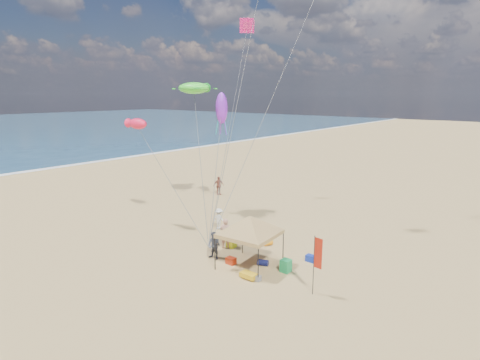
{
  "coord_description": "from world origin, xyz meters",
  "views": [
    {
      "loc": [
        15.85,
        -16.3,
        9.45
      ],
      "look_at": [
        0.0,
        3.0,
        4.0
      ],
      "focal_mm": 29.7,
      "sensor_mm": 36.0,
      "label": 1
    }
  ],
  "objects_px": {
    "beach_cart": "(249,275)",
    "person_near_b": "(214,246)",
    "cooler_red": "(231,261)",
    "canopy_tent": "(250,218)",
    "person_near_c": "(219,219)",
    "person_far_a": "(219,186)",
    "cooler_blue": "(311,258)",
    "feather_flag": "(317,257)",
    "chair_green": "(286,266)",
    "chair_yellow": "(231,242)",
    "person_near_a": "(225,233)"
  },
  "relations": [
    {
      "from": "beach_cart",
      "to": "person_near_c",
      "type": "distance_m",
      "value": 7.98
    },
    {
      "from": "feather_flag",
      "to": "chair_yellow",
      "type": "distance_m",
      "value": 7.57
    },
    {
      "from": "cooler_blue",
      "to": "person_near_b",
      "type": "height_order",
      "value": "person_near_b"
    },
    {
      "from": "person_near_b",
      "to": "cooler_red",
      "type": "bearing_deg",
      "value": -5.67
    },
    {
      "from": "cooler_red",
      "to": "chair_green",
      "type": "height_order",
      "value": "chair_green"
    },
    {
      "from": "person_near_b",
      "to": "person_far_a",
      "type": "distance_m",
      "value": 15.05
    },
    {
      "from": "person_near_c",
      "to": "person_far_a",
      "type": "distance_m",
      "value": 9.92
    },
    {
      "from": "cooler_blue",
      "to": "canopy_tent",
      "type": "bearing_deg",
      "value": -129.84
    },
    {
      "from": "canopy_tent",
      "to": "cooler_blue",
      "type": "xyz_separation_m",
      "value": [
        2.31,
        2.77,
        -2.66
      ]
    },
    {
      "from": "cooler_blue",
      "to": "person_near_c",
      "type": "height_order",
      "value": "person_near_c"
    },
    {
      "from": "canopy_tent",
      "to": "beach_cart",
      "type": "distance_m",
      "value": 3.05
    },
    {
      "from": "person_near_a",
      "to": "person_near_c",
      "type": "bearing_deg",
      "value": -69.42
    },
    {
      "from": "person_near_a",
      "to": "person_near_b",
      "type": "xyz_separation_m",
      "value": [
        0.61,
        -1.68,
        -0.14
      ]
    },
    {
      "from": "canopy_tent",
      "to": "person_near_b",
      "type": "height_order",
      "value": "canopy_tent"
    },
    {
      "from": "cooler_red",
      "to": "chair_yellow",
      "type": "height_order",
      "value": "chair_yellow"
    },
    {
      "from": "canopy_tent",
      "to": "beach_cart",
      "type": "relative_size",
      "value": 6.13
    },
    {
      "from": "cooler_blue",
      "to": "chair_yellow",
      "type": "relative_size",
      "value": 0.77
    },
    {
      "from": "canopy_tent",
      "to": "feather_flag",
      "type": "xyz_separation_m",
      "value": [
        4.44,
        -0.57,
        -0.86
      ]
    },
    {
      "from": "canopy_tent",
      "to": "person_near_c",
      "type": "distance_m",
      "value": 6.85
    },
    {
      "from": "canopy_tent",
      "to": "person_near_a",
      "type": "distance_m",
      "value": 3.64
    },
    {
      "from": "canopy_tent",
      "to": "cooler_red",
      "type": "distance_m",
      "value": 2.88
    },
    {
      "from": "beach_cart",
      "to": "person_near_b",
      "type": "height_order",
      "value": "person_near_b"
    },
    {
      "from": "person_near_a",
      "to": "person_near_b",
      "type": "bearing_deg",
      "value": 81.77
    },
    {
      "from": "feather_flag",
      "to": "beach_cart",
      "type": "height_order",
      "value": "feather_flag"
    },
    {
      "from": "cooler_blue",
      "to": "beach_cart",
      "type": "height_order",
      "value": "cooler_blue"
    },
    {
      "from": "canopy_tent",
      "to": "chair_yellow",
      "type": "bearing_deg",
      "value": 149.89
    },
    {
      "from": "beach_cart",
      "to": "chair_green",
      "type": "bearing_deg",
      "value": 62.06
    },
    {
      "from": "canopy_tent",
      "to": "person_far_a",
      "type": "relative_size",
      "value": 3.08
    },
    {
      "from": "person_near_c",
      "to": "person_far_a",
      "type": "bearing_deg",
      "value": -54.79
    },
    {
      "from": "person_far_a",
      "to": "person_near_c",
      "type": "bearing_deg",
      "value": -113.48
    },
    {
      "from": "cooler_blue",
      "to": "person_far_a",
      "type": "relative_size",
      "value": 0.3
    },
    {
      "from": "chair_green",
      "to": "chair_yellow",
      "type": "distance_m",
      "value": 4.64
    },
    {
      "from": "feather_flag",
      "to": "chair_green",
      "type": "xyz_separation_m",
      "value": [
        -2.52,
        1.29,
        -1.64
      ]
    },
    {
      "from": "person_near_b",
      "to": "feather_flag",
      "type": "bearing_deg",
      "value": -9.48
    },
    {
      "from": "feather_flag",
      "to": "beach_cart",
      "type": "relative_size",
      "value": 3.31
    },
    {
      "from": "cooler_red",
      "to": "canopy_tent",
      "type": "bearing_deg",
      "value": 21.09
    },
    {
      "from": "canopy_tent",
      "to": "person_near_c",
      "type": "relative_size",
      "value": 3.58
    },
    {
      "from": "chair_green",
      "to": "person_near_b",
      "type": "relative_size",
      "value": 0.43
    },
    {
      "from": "cooler_blue",
      "to": "beach_cart",
      "type": "xyz_separation_m",
      "value": [
        -1.41,
        -3.98,
        0.01
      ]
    },
    {
      "from": "feather_flag",
      "to": "person_near_b",
      "type": "bearing_deg",
      "value": 179.08
    },
    {
      "from": "chair_green",
      "to": "chair_yellow",
      "type": "xyz_separation_m",
      "value": [
        -4.57,
        0.81,
        0.0
      ]
    },
    {
      "from": "cooler_blue",
      "to": "chair_yellow",
      "type": "distance_m",
      "value": 5.11
    },
    {
      "from": "person_far_a",
      "to": "cooler_red",
      "type": "bearing_deg",
      "value": -111.16
    },
    {
      "from": "chair_yellow",
      "to": "person_near_c",
      "type": "xyz_separation_m",
      "value": [
        -2.85,
        1.98,
        0.42
      ]
    },
    {
      "from": "cooler_red",
      "to": "cooler_blue",
      "type": "distance_m",
      "value": 4.6
    },
    {
      "from": "person_near_c",
      "to": "person_far_a",
      "type": "height_order",
      "value": "person_far_a"
    },
    {
      "from": "cooler_red",
      "to": "chair_green",
      "type": "distance_m",
      "value": 3.16
    },
    {
      "from": "person_near_b",
      "to": "chair_green",
      "type": "bearing_deg",
      "value": 7.2
    },
    {
      "from": "chair_yellow",
      "to": "person_near_a",
      "type": "xyz_separation_m",
      "value": [
        -0.22,
        -0.31,
        0.6
      ]
    },
    {
      "from": "chair_green",
      "to": "person_near_a",
      "type": "xyz_separation_m",
      "value": [
        -4.79,
        0.5,
        0.6
      ]
    }
  ]
}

